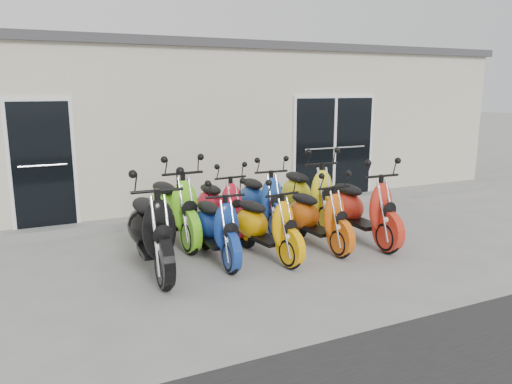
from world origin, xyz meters
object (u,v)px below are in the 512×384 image
(scooter_front_orange_a, at_px, (266,216))
(scooter_back_yellow, at_px, (308,185))
(scooter_front_red, at_px, (363,199))
(scooter_front_black, at_px, (151,218))
(scooter_front_blue, at_px, (216,218))
(scooter_back_green, at_px, (173,198))
(scooter_back_red, at_px, (220,197))
(scooter_front_orange_b, at_px, (318,208))
(scooter_back_blue, at_px, (261,192))

(scooter_front_orange_a, bearing_deg, scooter_back_yellow, 32.67)
(scooter_front_red, bearing_deg, scooter_front_orange_a, -178.32)
(scooter_front_black, relative_size, scooter_front_blue, 1.18)
(scooter_back_green, relative_size, scooter_back_red, 1.16)
(scooter_front_black, xyz_separation_m, scooter_front_orange_a, (1.66, -0.13, -0.12))
(scooter_back_green, height_order, scooter_back_yellow, scooter_back_green)
(scooter_back_red, distance_m, scooter_back_yellow, 1.67)
(scooter_front_orange_a, distance_m, scooter_back_yellow, 1.99)
(scooter_front_orange_a, relative_size, scooter_front_red, 0.88)
(scooter_back_yellow, bearing_deg, scooter_front_red, -77.82)
(scooter_front_red, relative_size, scooter_back_red, 1.11)
(scooter_front_orange_b, distance_m, scooter_back_yellow, 1.34)
(scooter_front_orange_a, height_order, scooter_back_green, scooter_back_green)
(scooter_front_red, bearing_deg, scooter_back_red, 144.78)
(scooter_front_black, bearing_deg, scooter_back_green, 63.24)
(scooter_front_orange_a, bearing_deg, scooter_front_black, 167.37)
(scooter_front_orange_b, xyz_separation_m, scooter_back_red, (-1.11, 1.33, 0.01))
(scooter_front_black, xyz_separation_m, scooter_front_orange_b, (2.60, -0.04, -0.12))
(scooter_front_orange_a, distance_m, scooter_back_blue, 1.49)
(scooter_back_red, xyz_separation_m, scooter_back_yellow, (1.67, -0.12, 0.09))
(scooter_front_black, xyz_separation_m, scooter_back_blue, (2.24, 1.24, -0.07))
(scooter_front_blue, xyz_separation_m, scooter_front_red, (2.45, -0.17, 0.08))
(scooter_back_red, relative_size, scooter_back_yellow, 0.88)
(scooter_back_blue, height_order, scooter_back_yellow, scooter_back_yellow)
(scooter_front_red, relative_size, scooter_back_blue, 1.05)
(scooter_back_green, height_order, scooter_back_blue, scooter_back_green)
(scooter_front_black, bearing_deg, scooter_back_red, 42.98)
(scooter_front_black, height_order, scooter_back_yellow, scooter_front_black)
(scooter_front_orange_a, relative_size, scooter_back_green, 0.85)
(scooter_back_red, height_order, scooter_back_blue, scooter_back_blue)
(scooter_back_green, distance_m, scooter_back_yellow, 2.52)
(scooter_front_orange_b, relative_size, scooter_back_green, 0.85)
(scooter_front_orange_a, height_order, scooter_back_blue, scooter_back_blue)
(scooter_front_black, bearing_deg, scooter_front_blue, 5.66)
(scooter_front_black, bearing_deg, scooter_front_orange_a, -2.26)
(scooter_front_orange_b, bearing_deg, scooter_back_blue, 102.53)
(scooter_back_green, xyz_separation_m, scooter_back_blue, (1.61, 0.09, -0.07))
(scooter_front_orange_b, distance_m, scooter_back_red, 1.73)
(scooter_front_blue, bearing_deg, scooter_front_black, -174.32)
(scooter_front_orange_a, bearing_deg, scooter_back_green, 120.29)
(scooter_front_black, bearing_deg, scooter_front_orange_b, 1.28)
(scooter_back_red, relative_size, scooter_back_blue, 0.95)
(scooter_back_green, bearing_deg, scooter_back_blue, -0.60)
(scooter_front_black, distance_m, scooter_front_orange_a, 1.67)
(scooter_front_orange_a, relative_size, scooter_back_blue, 0.93)
(scooter_front_black, relative_size, scooter_back_green, 1.01)
(scooter_front_blue, distance_m, scooter_back_yellow, 2.48)
(scooter_front_blue, xyz_separation_m, scooter_front_orange_b, (1.65, -0.10, -0.00))
(scooter_front_red, xyz_separation_m, scooter_back_yellow, (-0.24, 1.28, 0.02))
(scooter_back_red, height_order, scooter_back_yellow, scooter_back_yellow)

